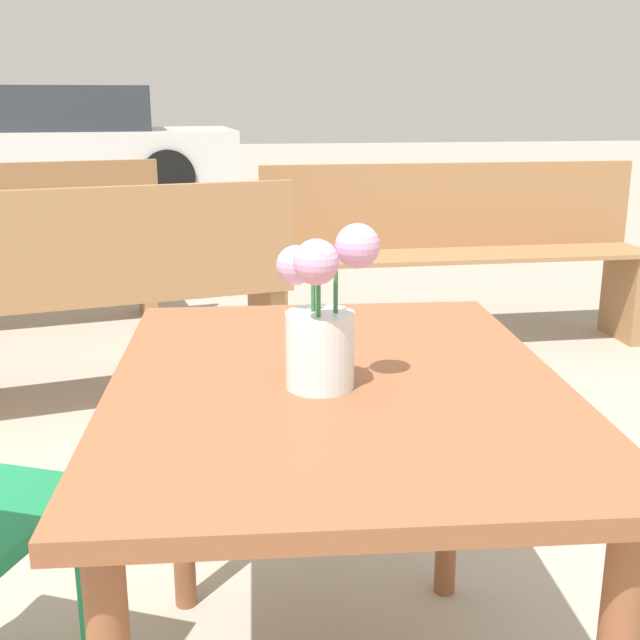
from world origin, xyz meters
TOP-DOWN VIEW (x-y plane):
  - table_front at (0.00, -0.00)m, footprint 0.81×1.02m
  - flower_vase at (-0.03, -0.04)m, footprint 0.15×0.15m
  - bench_near at (-0.78, 1.67)m, footprint 1.89×0.73m
  - bench_middle at (-1.10, 2.90)m, footprint 1.45×0.61m
  - bench_far at (1.00, 2.38)m, footprint 1.82×0.36m
  - parked_car at (-1.83, 8.69)m, footprint 4.35×2.01m

SIDE VIEW (x-z plane):
  - bench_middle at x=-1.10m, z-range 0.03..0.88m
  - bench_far at x=1.00m, z-range 0.05..0.90m
  - bench_near at x=-0.78m, z-range 0.05..0.90m
  - table_front at x=0.00m, z-range 0.25..0.95m
  - parked_car at x=-1.83m, z-range -0.03..1.25m
  - flower_vase at x=-0.03m, z-range 0.67..0.93m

